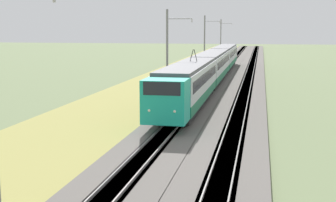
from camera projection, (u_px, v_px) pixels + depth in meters
ballast_main at (212, 83)px, 58.97m from camera, size 240.00×4.40×0.30m
ballast_adjacent at (247, 84)px, 58.13m from camera, size 240.00×4.40×0.30m
track_main at (212, 83)px, 58.97m from camera, size 240.00×1.57×0.45m
track_adjacent at (247, 84)px, 58.13m from camera, size 240.00×1.57×0.45m
grass_verge at (171, 83)px, 60.00m from camera, size 240.00×12.36×0.12m
passenger_train at (213, 65)px, 59.02m from camera, size 61.21×2.99×5.15m
catenary_mast_mid at (168, 54)px, 45.20m from camera, size 0.22×2.56×8.83m
catenary_mast_far at (205, 43)px, 74.53m from camera, size 0.22×2.56×9.00m
catenary_mast_distant at (221, 39)px, 103.87m from camera, size 0.22×2.56×8.94m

